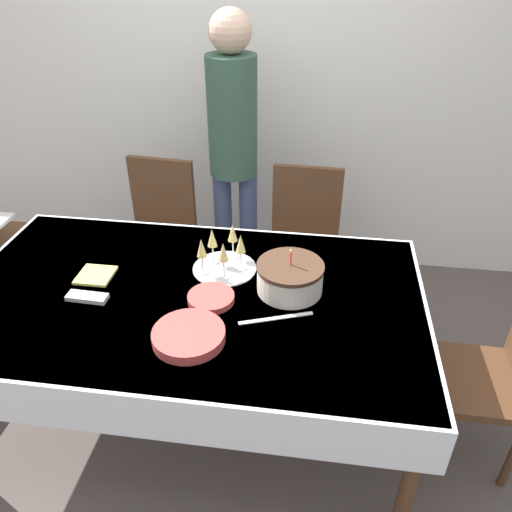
% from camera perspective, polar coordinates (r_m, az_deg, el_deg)
% --- Properties ---
extents(ground_plane, '(12.00, 12.00, 0.00)m').
position_cam_1_polar(ground_plane, '(2.65, -6.50, -17.55)').
color(ground_plane, '#564C47').
extents(wall_back, '(8.00, 0.05, 2.70)m').
position_cam_1_polar(wall_back, '(3.30, -1.23, 20.93)').
color(wall_back, silver).
rests_on(wall_back, ground_plane).
extents(dining_table, '(1.97, 1.14, 0.76)m').
position_cam_1_polar(dining_table, '(2.18, -7.57, -6.34)').
color(dining_table, white).
rests_on(dining_table, ground_plane).
extents(dining_chair_far_left, '(0.46, 0.46, 0.94)m').
position_cam_1_polar(dining_chair_far_left, '(3.08, -11.00, 2.69)').
color(dining_chair_far_left, '#51331E').
rests_on(dining_chair_far_left, ground_plane).
extents(dining_chair_far_right, '(0.44, 0.44, 0.94)m').
position_cam_1_polar(dining_chair_far_right, '(2.93, 5.39, 1.54)').
color(dining_chair_far_right, '#51331E').
rests_on(dining_chair_far_right, ground_plane).
extents(dining_chair_right_end, '(0.42, 0.42, 0.94)m').
position_cam_1_polar(dining_chair_right_end, '(2.35, 25.90, -11.40)').
color(dining_chair_right_end, '#51331E').
rests_on(dining_chair_right_end, ground_plane).
extents(birthday_cake, '(0.28, 0.28, 0.20)m').
position_cam_1_polar(birthday_cake, '(2.09, 3.90, -2.46)').
color(birthday_cake, silver).
rests_on(birthday_cake, dining_table).
extents(champagne_tray, '(0.29, 0.29, 0.18)m').
position_cam_1_polar(champagne_tray, '(2.21, -3.79, 0.36)').
color(champagne_tray, silver).
rests_on(champagne_tray, dining_table).
extents(plate_stack_main, '(0.27, 0.27, 0.04)m').
position_cam_1_polar(plate_stack_main, '(1.88, -7.70, -9.01)').
color(plate_stack_main, '#CC4C47').
rests_on(plate_stack_main, dining_table).
extents(plate_stack_dessert, '(0.19, 0.19, 0.03)m').
position_cam_1_polar(plate_stack_dessert, '(2.06, -5.17, -4.80)').
color(plate_stack_dessert, '#CC4C47').
rests_on(plate_stack_dessert, dining_table).
extents(cake_knife, '(0.29, 0.12, 0.00)m').
position_cam_1_polar(cake_knife, '(1.97, 2.30, -7.12)').
color(cake_knife, silver).
rests_on(cake_knife, dining_table).
extents(fork_pile, '(0.17, 0.07, 0.02)m').
position_cam_1_polar(fork_pile, '(2.18, -18.73, -4.48)').
color(fork_pile, silver).
rests_on(fork_pile, dining_table).
extents(napkin_pile, '(0.15, 0.15, 0.01)m').
position_cam_1_polar(napkin_pile, '(2.31, -17.85, -2.11)').
color(napkin_pile, '#E0D166').
rests_on(napkin_pile, dining_table).
extents(person_standing, '(0.28, 0.28, 1.73)m').
position_cam_1_polar(person_standing, '(2.93, -2.56, 13.33)').
color(person_standing, '#3F4C72').
rests_on(person_standing, ground_plane).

